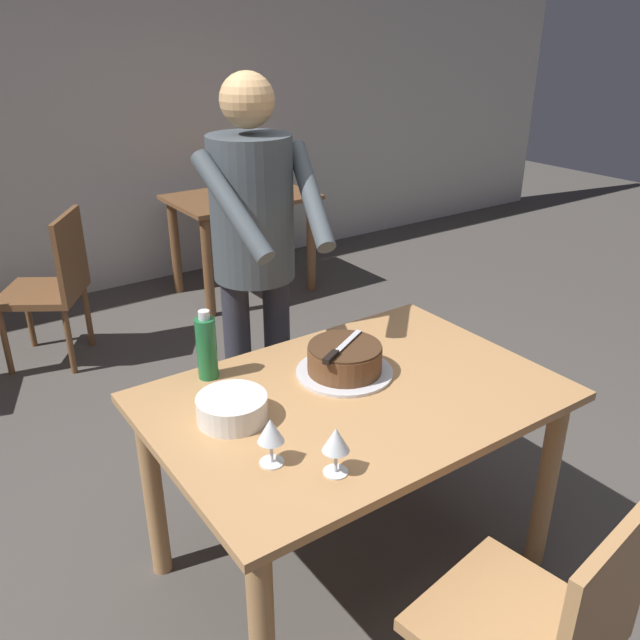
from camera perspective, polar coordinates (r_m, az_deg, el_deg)
ground_plane at (r=2.65m, az=2.62°, el=-20.47°), size 14.00×14.00×0.00m
back_wall at (r=5.01m, az=-22.24°, el=16.85°), size 10.00×0.12×2.70m
main_dining_table at (r=2.25m, az=2.93°, el=-9.00°), size 1.33×0.92×0.75m
cake_on_platter at (r=2.27m, az=2.17°, el=-3.56°), size 0.34×0.34×0.11m
cake_knife at (r=2.18m, az=1.39°, el=-2.85°), size 0.25×0.15×0.02m
plate_stack at (r=2.04m, az=-7.69°, el=-7.64°), size 0.22×0.22×0.08m
wine_glass_near at (r=1.81m, az=-4.33°, el=-9.72°), size 0.08×0.08×0.14m
wine_glass_far at (r=1.77m, az=1.40°, el=-10.53°), size 0.08×0.08×0.14m
water_bottle at (r=2.25m, az=-9.88°, el=-2.35°), size 0.07×0.07×0.25m
person_cutting_cake at (r=2.57m, az=-5.75°, el=6.37°), size 0.47×0.56×1.72m
chair_near_side at (r=1.89m, az=18.92°, el=-24.11°), size 0.50×0.50×0.90m
background_table at (r=4.86m, az=-6.84°, el=8.92°), size 1.00×0.70×0.74m
background_chair_0 at (r=4.10m, az=-22.28°, el=2.98°), size 0.61×0.61×0.90m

